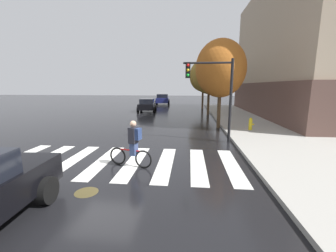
# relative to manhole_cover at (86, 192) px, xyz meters

# --- Properties ---
(ground_plane) EXTENTS (120.00, 120.00, 0.00)m
(ground_plane) POSITION_rel_manhole_cover_xyz_m (-0.46, 2.45, -0.00)
(ground_plane) COLOR black
(crosswalk_stripes) EXTENTS (9.08, 3.72, 0.01)m
(crosswalk_stripes) POSITION_rel_manhole_cover_xyz_m (0.08, 2.45, 0.00)
(crosswalk_stripes) COLOR silver
(crosswalk_stripes) RESTS_ON ground
(manhole_cover) EXTENTS (0.64, 0.64, 0.01)m
(manhole_cover) POSITION_rel_manhole_cover_xyz_m (0.00, 0.00, 0.00)
(manhole_cover) COLOR #473D1E
(manhole_cover) RESTS_ON ground
(sedan_mid) EXTENTS (2.29, 4.37, 1.46)m
(sedan_mid) POSITION_rel_manhole_cover_xyz_m (-2.07, 19.25, 0.75)
(sedan_mid) COLOR black
(sedan_mid) RESTS_ON ground
(sedan_far) EXTENTS (2.52, 4.89, 1.64)m
(sedan_far) POSITION_rel_manhole_cover_xyz_m (-1.51, 29.21, 0.84)
(sedan_far) COLOR navy
(sedan_far) RESTS_ON ground
(cyclist) EXTENTS (1.67, 0.49, 1.69)m
(cyclist) POSITION_rel_manhole_cover_xyz_m (0.80, 2.00, 0.84)
(cyclist) COLOR black
(cyclist) RESTS_ON ground
(traffic_light_near) EXTENTS (2.47, 0.28, 4.20)m
(traffic_light_near) POSITION_rel_manhole_cover_xyz_m (4.00, 5.86, 2.86)
(traffic_light_near) COLOR black
(traffic_light_near) RESTS_ON ground
(fire_hydrant) EXTENTS (0.33, 0.22, 0.78)m
(fire_hydrant) POSITION_rel_manhole_cover_xyz_m (6.63, 8.54, 0.53)
(fire_hydrant) COLOR gold
(fire_hydrant) RESTS_ON sidewalk
(street_tree_near) EXTENTS (3.35, 3.35, 5.96)m
(street_tree_near) POSITION_rel_manhole_cover_xyz_m (4.82, 9.91, 4.02)
(street_tree_near) COLOR #4C3823
(street_tree_near) RESTS_ON ground
(street_tree_mid) EXTENTS (3.33, 3.33, 5.92)m
(street_tree_mid) POSITION_rel_manhole_cover_xyz_m (4.69, 16.90, 3.99)
(street_tree_mid) COLOR #4C3823
(street_tree_mid) RESTS_ON ground
(street_tree_far) EXTENTS (3.47, 3.47, 6.17)m
(street_tree_far) POSITION_rel_manhole_cover_xyz_m (4.48, 23.06, 4.16)
(street_tree_far) COLOR #4C3823
(street_tree_far) RESTS_ON ground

